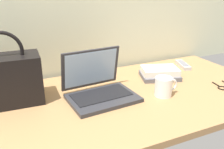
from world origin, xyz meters
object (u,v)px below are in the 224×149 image
handbag (6,79)px  book_stack (160,73)px  coffee_mug (164,86)px  laptop (98,87)px  remote_control_near (183,65)px

handbag → book_stack: 0.80m
handbag → coffee_mug: bearing=-18.5°
laptop → coffee_mug: 0.31m
remote_control_near → book_stack: (-0.25, -0.10, 0.02)m
coffee_mug → remote_control_near: 0.47m
handbag → book_stack: (0.80, -0.03, -0.09)m
laptop → book_stack: bearing=10.3°
laptop → handbag: (-0.39, 0.10, 0.07)m
book_stack → coffee_mug: bearing=-120.3°
coffee_mug → handbag: handbag is taller
handbag → remote_control_near: bearing=3.8°
laptop → book_stack: 0.41m
coffee_mug → remote_control_near: coffee_mug is taller
coffee_mug → book_stack: 0.23m
coffee_mug → handbag: 0.72m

